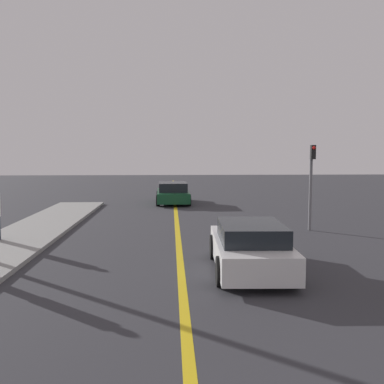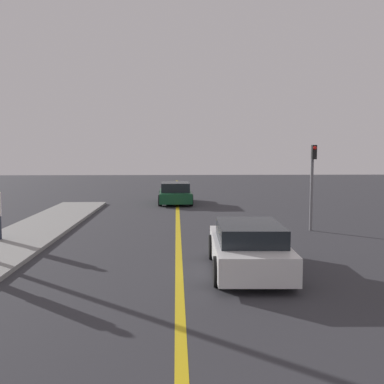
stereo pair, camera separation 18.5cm
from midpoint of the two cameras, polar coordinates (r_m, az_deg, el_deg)
name	(u,v)px [view 1 (the left image)]	position (r m, az deg, el deg)	size (l,w,h in m)	color
road_center_line	(177,229)	(17.47, -2.28, -4.89)	(0.20, 60.00, 0.01)	gold
car_near_right_lane	(250,247)	(11.25, 7.26, -7.32)	(2.04, 4.21, 1.30)	silver
car_ahead_center	(173,193)	(26.00, -2.76, -0.16)	(2.07, 4.29, 1.29)	#144728
traffic_light	(311,177)	(17.38, 15.33, 1.89)	(0.18, 0.40, 3.38)	slate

